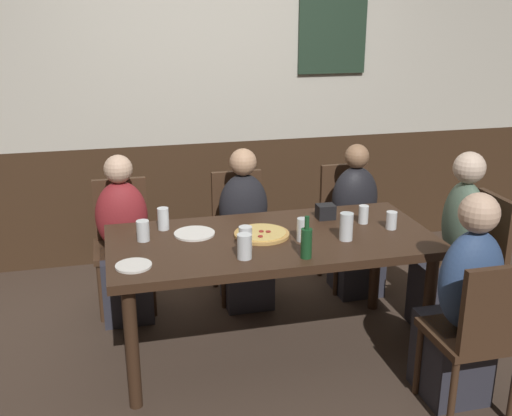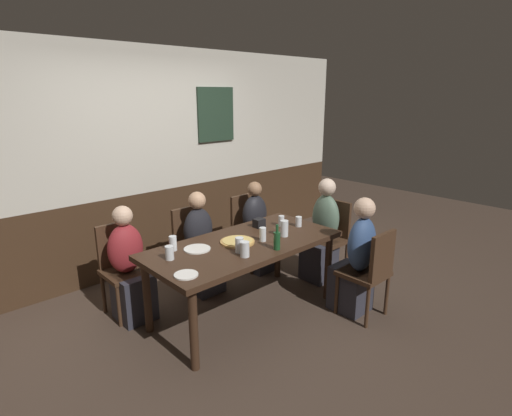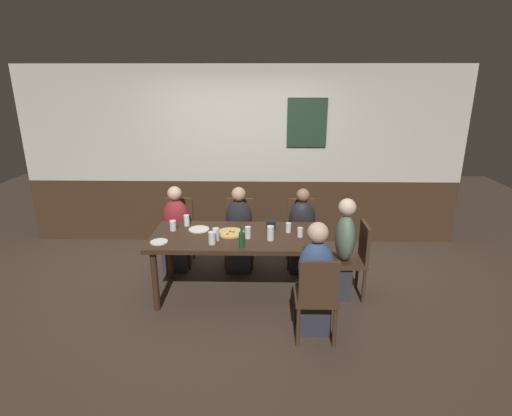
% 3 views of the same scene
% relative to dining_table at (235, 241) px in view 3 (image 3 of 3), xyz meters
% --- Properties ---
extents(ground_plane, '(12.00, 12.00, 0.00)m').
position_rel_dining_table_xyz_m(ground_plane, '(0.00, 0.00, -0.66)').
color(ground_plane, '#423328').
extents(wall_back, '(6.40, 0.13, 2.60)m').
position_rel_dining_table_xyz_m(wall_back, '(0.01, 1.65, 0.64)').
color(wall_back, '#3D2819').
rests_on(wall_back, ground_plane).
extents(dining_table, '(1.87, 0.88, 0.74)m').
position_rel_dining_table_xyz_m(dining_table, '(0.00, 0.00, 0.00)').
color(dining_table, '#382316').
rests_on(dining_table, ground_plane).
extents(chair_head_east, '(0.40, 0.40, 0.88)m').
position_rel_dining_table_xyz_m(chair_head_east, '(1.35, 0.00, -0.17)').
color(chair_head_east, '#422B1C').
rests_on(chair_head_east, ground_plane).
extents(chair_right_near, '(0.40, 0.40, 0.88)m').
position_rel_dining_table_xyz_m(chair_right_near, '(0.82, -0.86, -0.17)').
color(chair_right_near, '#422B1C').
rests_on(chair_right_near, ground_plane).
extents(chair_left_far, '(0.40, 0.40, 0.88)m').
position_rel_dining_table_xyz_m(chair_left_far, '(-0.82, 0.86, -0.17)').
color(chair_left_far, '#422B1C').
rests_on(chair_left_far, ground_plane).
extents(chair_mid_far, '(0.40, 0.40, 0.88)m').
position_rel_dining_table_xyz_m(chair_mid_far, '(0.00, 0.86, -0.17)').
color(chair_mid_far, '#422B1C').
rests_on(chair_mid_far, ground_plane).
extents(chair_right_far, '(0.40, 0.40, 0.88)m').
position_rel_dining_table_xyz_m(chair_right_far, '(0.82, 0.86, -0.17)').
color(chair_right_far, '#422B1C').
rests_on(chair_right_far, ground_plane).
extents(person_head_east, '(0.37, 0.34, 1.17)m').
position_rel_dining_table_xyz_m(person_head_east, '(1.19, 0.00, -0.17)').
color(person_head_east, '#2D2D38').
rests_on(person_head_east, ground_plane).
extents(person_right_near, '(0.34, 0.37, 1.17)m').
position_rel_dining_table_xyz_m(person_right_near, '(0.82, -0.69, -0.17)').
color(person_right_near, '#2D2D38').
rests_on(person_right_near, ground_plane).
extents(person_left_far, '(0.34, 0.37, 1.10)m').
position_rel_dining_table_xyz_m(person_left_far, '(-0.82, 0.69, -0.20)').
color(person_left_far, '#2D2D38').
rests_on(person_left_far, ground_plane).
extents(person_mid_far, '(0.34, 0.37, 1.09)m').
position_rel_dining_table_xyz_m(person_mid_far, '(-0.00, 0.69, -0.21)').
color(person_mid_far, '#2D2D38').
rests_on(person_mid_far, ground_plane).
extents(person_right_far, '(0.34, 0.37, 1.08)m').
position_rel_dining_table_xyz_m(person_right_far, '(0.82, 0.69, -0.21)').
color(person_right_far, '#2D2D38').
rests_on(person_right_far, ground_plane).
extents(pizza, '(0.32, 0.32, 0.03)m').
position_rel_dining_table_xyz_m(pizza, '(-0.05, 0.04, 0.09)').
color(pizza, tan).
rests_on(pizza, dining_table).
extents(tumbler_water, '(0.07, 0.07, 0.13)m').
position_rel_dining_table_xyz_m(tumbler_water, '(-0.59, 0.28, 0.13)').
color(tumbler_water, silver).
rests_on(tumbler_water, dining_table).
extents(pint_glass_amber, '(0.08, 0.08, 0.13)m').
position_rel_dining_table_xyz_m(pint_glass_amber, '(-0.22, -0.26, 0.14)').
color(pint_glass_amber, silver).
rests_on(pint_glass_amber, dining_table).
extents(highball_clear, '(0.06, 0.06, 0.11)m').
position_rel_dining_table_xyz_m(highball_clear, '(0.60, 0.10, 0.13)').
color(highball_clear, silver).
rests_on(highball_clear, dining_table).
extents(beer_glass_tall, '(0.06, 0.06, 0.13)m').
position_rel_dining_table_xyz_m(beer_glass_tall, '(0.15, -0.09, 0.14)').
color(beer_glass_tall, silver).
rests_on(beer_glass_tall, dining_table).
extents(tumbler_short, '(0.07, 0.07, 0.12)m').
position_rel_dining_table_xyz_m(tumbler_short, '(-0.72, 0.12, 0.13)').
color(tumbler_short, silver).
rests_on(tumbler_short, dining_table).
extents(pint_glass_stout, '(0.07, 0.07, 0.14)m').
position_rel_dining_table_xyz_m(pint_glass_stout, '(-0.19, -0.16, 0.14)').
color(pint_glass_stout, silver).
rests_on(pint_glass_stout, dining_table).
extents(beer_glass_half, '(0.08, 0.08, 0.16)m').
position_rel_dining_table_xyz_m(beer_glass_half, '(0.40, -0.14, 0.15)').
color(beer_glass_half, silver).
rests_on(beer_glass_half, dining_table).
extents(pint_glass_pale, '(0.06, 0.06, 0.11)m').
position_rel_dining_table_xyz_m(pint_glass_pale, '(0.73, -0.04, 0.12)').
color(pint_glass_pale, silver).
rests_on(pint_glass_pale, dining_table).
extents(beer_bottle_green, '(0.06, 0.06, 0.23)m').
position_rel_dining_table_xyz_m(beer_bottle_green, '(0.10, -0.33, 0.17)').
color(beer_bottle_green, '#194723').
rests_on(beer_bottle_green, dining_table).
extents(plate_white_large, '(0.24, 0.24, 0.01)m').
position_rel_dining_table_xyz_m(plate_white_large, '(-0.42, 0.15, 0.08)').
color(plate_white_large, white).
rests_on(plate_white_large, dining_table).
extents(plate_white_small, '(0.19, 0.19, 0.01)m').
position_rel_dining_table_xyz_m(plate_white_small, '(-0.79, -0.23, 0.08)').
color(plate_white_small, white).
rests_on(plate_white_small, dining_table).
extents(condiment_caddy, '(0.11, 0.09, 0.09)m').
position_rel_dining_table_xyz_m(condiment_caddy, '(0.41, 0.23, 0.12)').
color(condiment_caddy, black).
rests_on(condiment_caddy, dining_table).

